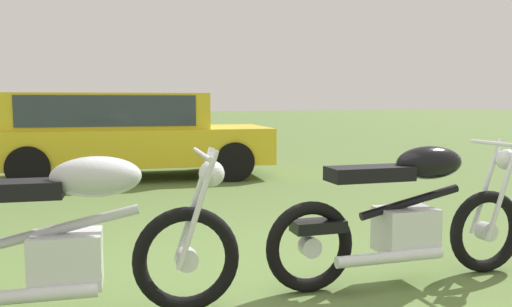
# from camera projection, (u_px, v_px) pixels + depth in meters

# --- Properties ---
(ground_plane) EXTENTS (120.00, 120.00, 0.00)m
(ground_plane) POSITION_uv_depth(u_px,v_px,m) (250.00, 290.00, 3.64)
(ground_plane) COLOR #567038
(motorcycle_silver) EXTENTS (2.09, 0.66, 1.02)m
(motorcycle_silver) POSITION_uv_depth(u_px,v_px,m) (67.00, 241.00, 3.05)
(motorcycle_silver) COLOR black
(motorcycle_silver) RESTS_ON ground
(motorcycle_black) EXTENTS (2.07, 0.64, 1.02)m
(motorcycle_black) POSITION_uv_depth(u_px,v_px,m) (407.00, 215.00, 3.77)
(motorcycle_black) COLOR black
(motorcycle_black) RESTS_ON ground
(car_yellow) EXTENTS (4.73, 2.43, 1.43)m
(car_yellow) POSITION_uv_depth(u_px,v_px,m) (122.00, 129.00, 8.87)
(car_yellow) COLOR gold
(car_yellow) RESTS_ON ground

